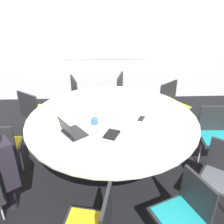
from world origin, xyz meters
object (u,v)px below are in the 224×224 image
chair_2 (185,210)px  chair_4 (215,132)px  chair_7 (81,95)px  spiral_notebook (112,134)px  chair_3 (222,174)px  laptop (71,131)px  chair_5 (173,103)px  chair_6 (126,93)px  chair_8 (36,110)px  coffee_cup (95,121)px  cell_phone (141,118)px  chair_9 (2,145)px

chair_2 → chair_4: 1.56m
chair_7 → spiral_notebook: (0.49, -1.76, 0.27)m
chair_3 → laptop: bearing=22.4°
chair_3 → chair_5: 1.79m
chair_6 → spiral_notebook: bearing=4.9°
chair_4 → spiral_notebook: bearing=17.7°
chair_8 → coffee_cup: chair_8 is taller
cell_phone → chair_9: bearing=-174.9°
chair_7 → chair_9: 1.81m
chair_7 → laptop: bearing=-17.8°
chair_2 → chair_7: same height
chair_7 → chair_2: bearing=5.1°
chair_9 → chair_3: bearing=-18.6°
spiral_notebook → cell_phone: 0.56m
chair_5 → cell_phone: 1.23m
chair_6 → spiral_notebook: size_ratio=3.34×
chair_3 → cell_phone: bearing=-7.8°
chair_7 → chair_8: size_ratio=1.00×
chair_7 → chair_9: size_ratio=1.00×
spiral_notebook → coffee_cup: size_ratio=2.87×
chair_4 → chair_8: same height
chair_3 → spiral_notebook: chair_3 is taller
chair_4 → chair_2: bearing=60.3°
chair_4 → laptop: size_ratio=2.18×
chair_3 → laptop: laptop is taller
chair_7 → chair_8: same height
laptop → chair_9: bearing=42.7°
chair_2 → coffee_cup: size_ratio=9.57×
spiral_notebook → cell_phone: bearing=42.3°
chair_8 → coffee_cup: bearing=-7.2°
chair_5 → chair_7: 1.67m
chair_5 → chair_9: 2.79m
chair_4 → cell_phone: 1.10m
chair_5 → coffee_cup: 1.74m
chair_7 → coffee_cup: (0.28, -1.49, 0.30)m
chair_9 → laptop: bearing=-15.8°
chair_3 → chair_8: bearing=4.0°
chair_6 → coffee_cup: size_ratio=9.57×
spiral_notebook → laptop: bearing=176.7°
chair_6 → coffee_cup: (-0.57, -1.54, 0.30)m
chair_5 → cell_phone: chair_5 is taller
chair_7 → laptop: (0.01, -1.73, 0.31)m
chair_3 → chair_4: bearing=-69.7°
spiral_notebook → chair_9: bearing=171.5°
chair_3 → chair_2: bearing=78.0°
chair_3 → chair_4: same height
chair_7 → coffee_cup: bearing=-7.2°
chair_4 → coffee_cup: (-1.69, -0.13, 0.30)m
chair_8 → cell_phone: (1.62, -0.81, 0.26)m
spiral_notebook → chair_6: bearing=78.9°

